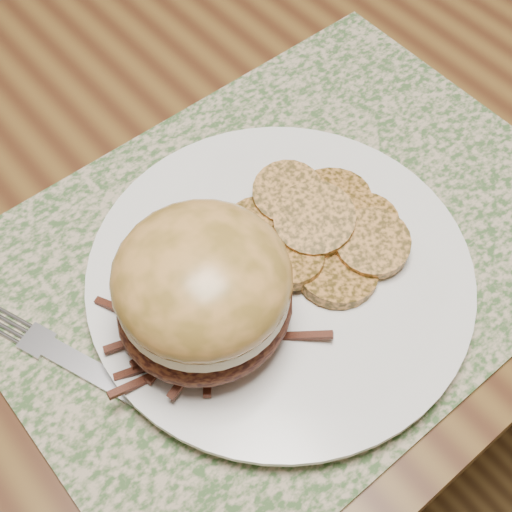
# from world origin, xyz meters

# --- Properties ---
(ground) EXTENTS (3.50, 3.50, 0.00)m
(ground) POSITION_xyz_m (0.00, 0.00, 0.00)
(ground) COLOR #52371C
(ground) RESTS_ON ground
(placemat) EXTENTS (0.45, 0.33, 0.00)m
(placemat) POSITION_xyz_m (0.21, -0.26, 0.75)
(placemat) COLOR #3A582D
(placemat) RESTS_ON dining_table
(dinner_plate) EXTENTS (0.26, 0.26, 0.02)m
(dinner_plate) POSITION_xyz_m (0.19, -0.27, 0.76)
(dinner_plate) COLOR white
(dinner_plate) RESTS_ON placemat
(pork_sandwich) EXTENTS (0.12, 0.12, 0.09)m
(pork_sandwich) POSITION_xyz_m (0.12, -0.27, 0.81)
(pork_sandwich) COLOR black
(pork_sandwich) RESTS_ON dinner_plate
(roasted_potatoes) EXTENTS (0.14, 0.14, 0.03)m
(roasted_potatoes) POSITION_xyz_m (0.23, -0.27, 0.78)
(roasted_potatoes) COLOR #B77736
(roasted_potatoes) RESTS_ON dinner_plate
(fork) EXTENTS (0.08, 0.17, 0.00)m
(fork) POSITION_xyz_m (0.04, -0.25, 0.76)
(fork) COLOR #BBBCC3
(fork) RESTS_ON placemat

